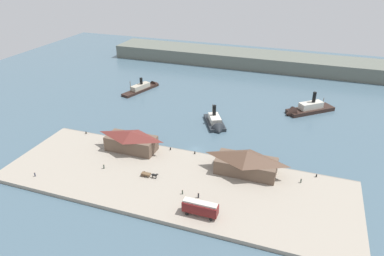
{
  "coord_description": "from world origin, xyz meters",
  "views": [
    {
      "loc": [
        35.28,
        -104.05,
        64.73
      ],
      "look_at": [
        -5.69,
        12.01,
        2.0
      ],
      "focal_mm": 32.65,
      "sensor_mm": 36.0,
      "label": 1
    }
  ],
  "objects_px": {
    "pedestrian_at_waters_edge": "(301,181)",
    "ferry_approaching_east": "(305,110)",
    "pedestrian_by_tram": "(198,195)",
    "mooring_post_center_west": "(316,176)",
    "pedestrian_near_east_shed": "(104,166)",
    "horse_cart": "(149,174)",
    "pedestrian_walking_west": "(35,174)",
    "ferry_near_quay": "(144,87)",
    "ferry_outer_harbor": "(216,124)",
    "ferry_shed_west_terminal": "(246,162)",
    "street_tram": "(200,207)",
    "pedestrian_near_cart": "(182,192)",
    "mooring_post_east": "(86,133)",
    "mooring_post_center_east": "(170,149)",
    "ferry_shed_central_terminal": "(131,141)",
    "mooring_post_west": "(195,153)"
  },
  "relations": [
    {
      "from": "pedestrian_at_waters_edge",
      "to": "ferry_approaching_east",
      "type": "height_order",
      "value": "ferry_approaching_east"
    },
    {
      "from": "pedestrian_by_tram",
      "to": "mooring_post_center_west",
      "type": "relative_size",
      "value": 1.97
    },
    {
      "from": "pedestrian_near_east_shed",
      "to": "pedestrian_at_waters_edge",
      "type": "bearing_deg",
      "value": 12.31
    },
    {
      "from": "horse_cart",
      "to": "pedestrian_walking_west",
      "type": "relative_size",
      "value": 3.8
    },
    {
      "from": "pedestrian_by_tram",
      "to": "ferry_near_quay",
      "type": "height_order",
      "value": "ferry_near_quay"
    },
    {
      "from": "pedestrian_at_waters_edge",
      "to": "ferry_outer_harbor",
      "type": "relative_size",
      "value": 0.09
    },
    {
      "from": "ferry_shed_west_terminal",
      "to": "pedestrian_near_east_shed",
      "type": "relative_size",
      "value": 11.52
    },
    {
      "from": "pedestrian_walking_west",
      "to": "mooring_post_center_west",
      "type": "bearing_deg",
      "value": 19.22
    },
    {
      "from": "street_tram",
      "to": "pedestrian_near_cart",
      "type": "bearing_deg",
      "value": 138.48
    },
    {
      "from": "mooring_post_east",
      "to": "pedestrian_near_east_shed",
      "type": "bearing_deg",
      "value": -43.42
    },
    {
      "from": "pedestrian_near_cart",
      "to": "mooring_post_center_east",
      "type": "xyz_separation_m",
      "value": [
        -13.03,
        22.19,
        -0.25
      ]
    },
    {
      "from": "mooring_post_center_west",
      "to": "horse_cart",
      "type": "bearing_deg",
      "value": -160.6
    },
    {
      "from": "pedestrian_walking_west",
      "to": "mooring_post_east",
      "type": "height_order",
      "value": "pedestrian_walking_west"
    },
    {
      "from": "ferry_shed_central_terminal",
      "to": "mooring_post_center_west",
      "type": "height_order",
      "value": "ferry_shed_central_terminal"
    },
    {
      "from": "mooring_post_east",
      "to": "ferry_outer_harbor",
      "type": "distance_m",
      "value": 51.64
    },
    {
      "from": "ferry_shed_west_terminal",
      "to": "pedestrian_walking_west",
      "type": "distance_m",
      "value": 66.85
    },
    {
      "from": "mooring_post_center_west",
      "to": "ferry_near_quay",
      "type": "height_order",
      "value": "ferry_near_quay"
    },
    {
      "from": "pedestrian_near_east_shed",
      "to": "pedestrian_near_cart",
      "type": "relative_size",
      "value": 1.1
    },
    {
      "from": "street_tram",
      "to": "mooring_post_center_west",
      "type": "bearing_deg",
      "value": 44.96
    },
    {
      "from": "pedestrian_walking_west",
      "to": "mooring_post_west",
      "type": "bearing_deg",
      "value": 34.53
    },
    {
      "from": "mooring_post_center_west",
      "to": "ferry_approaching_east",
      "type": "relative_size",
      "value": 0.04
    },
    {
      "from": "ferry_shed_west_terminal",
      "to": "mooring_post_west",
      "type": "relative_size",
      "value": 21.64
    },
    {
      "from": "mooring_post_center_west",
      "to": "ferry_approaching_east",
      "type": "height_order",
      "value": "ferry_approaching_east"
    },
    {
      "from": "pedestrian_near_cart",
      "to": "pedestrian_near_east_shed",
      "type": "bearing_deg",
      "value": 172.17
    },
    {
      "from": "pedestrian_walking_west",
      "to": "ferry_outer_harbor",
      "type": "bearing_deg",
      "value": 51.6
    },
    {
      "from": "mooring_post_east",
      "to": "pedestrian_walking_west",
      "type": "bearing_deg",
      "value": -86.8
    },
    {
      "from": "mooring_post_east",
      "to": "ferry_approaching_east",
      "type": "distance_m",
      "value": 94.25
    },
    {
      "from": "ferry_approaching_east",
      "to": "ferry_near_quay",
      "type": "xyz_separation_m",
      "value": [
        -80.76,
        2.64,
        -0.25
      ]
    },
    {
      "from": "ferry_shed_central_terminal",
      "to": "pedestrian_walking_west",
      "type": "distance_m",
      "value": 32.63
    },
    {
      "from": "mooring_post_west",
      "to": "ferry_shed_central_terminal",
      "type": "bearing_deg",
      "value": -167.95
    },
    {
      "from": "horse_cart",
      "to": "pedestrian_at_waters_edge",
      "type": "bearing_deg",
      "value": 15.69
    },
    {
      "from": "mooring_post_west",
      "to": "mooring_post_east",
      "type": "bearing_deg",
      "value": 179.85
    },
    {
      "from": "ferry_shed_central_terminal",
      "to": "ferry_outer_harbor",
      "type": "height_order",
      "value": "ferry_shed_central_terminal"
    },
    {
      "from": "ferry_shed_west_terminal",
      "to": "pedestrian_walking_west",
      "type": "xyz_separation_m",
      "value": [
        -62.17,
        -24.36,
        -3.26
      ]
    },
    {
      "from": "pedestrian_near_cart",
      "to": "ferry_shed_west_terminal",
      "type": "bearing_deg",
      "value": 48.78
    },
    {
      "from": "pedestrian_at_waters_edge",
      "to": "pedestrian_walking_west",
      "type": "relative_size",
      "value": 1.03
    },
    {
      "from": "street_tram",
      "to": "mooring_post_west",
      "type": "height_order",
      "value": "street_tram"
    },
    {
      "from": "pedestrian_near_cart",
      "to": "ferry_approaching_east",
      "type": "xyz_separation_m",
      "value": [
        30.18,
        74.28,
        -0.39
      ]
    },
    {
      "from": "street_tram",
      "to": "mooring_post_west",
      "type": "relative_size",
      "value": 10.73
    },
    {
      "from": "pedestrian_walking_west",
      "to": "pedestrian_near_cart",
      "type": "xyz_separation_m",
      "value": [
        47.03,
        7.08,
        0.0
      ]
    },
    {
      "from": "mooring_post_east",
      "to": "ferry_outer_harbor",
      "type": "relative_size",
      "value": 0.05
    },
    {
      "from": "mooring_post_center_east",
      "to": "ferry_approaching_east",
      "type": "distance_m",
      "value": 67.68
    },
    {
      "from": "ferry_shed_central_terminal",
      "to": "ferry_outer_harbor",
      "type": "xyz_separation_m",
      "value": [
        22.61,
        29.95,
        -3.62
      ]
    },
    {
      "from": "horse_cart",
      "to": "ferry_approaching_east",
      "type": "height_order",
      "value": "ferry_approaching_east"
    },
    {
      "from": "pedestrian_near_east_shed",
      "to": "ferry_near_quay",
      "type": "height_order",
      "value": "ferry_near_quay"
    },
    {
      "from": "pedestrian_at_waters_edge",
      "to": "street_tram",
      "type": "bearing_deg",
      "value": -135.49
    },
    {
      "from": "ferry_shed_central_terminal",
      "to": "ferry_shed_west_terminal",
      "type": "height_order",
      "value": "ferry_shed_west_terminal"
    },
    {
      "from": "ferry_shed_central_terminal",
      "to": "ferry_approaching_east",
      "type": "bearing_deg",
      "value": 45.06
    },
    {
      "from": "ferry_shed_central_terminal",
      "to": "mooring_post_west",
      "type": "height_order",
      "value": "ferry_shed_central_terminal"
    },
    {
      "from": "pedestrian_by_tram",
      "to": "street_tram",
      "type": "bearing_deg",
      "value": -67.75
    }
  ]
}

